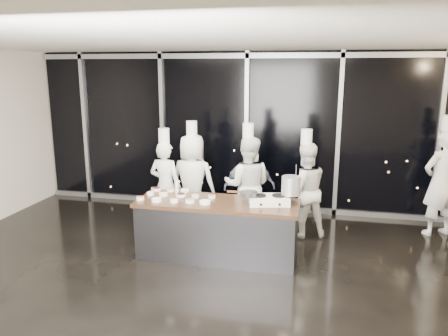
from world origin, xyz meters
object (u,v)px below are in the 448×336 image
object	(u,v)px
demo_counter	(218,229)
stock_pot	(291,186)
chef_left	(193,181)
chef_right	(304,189)
frying_pan	(248,193)
guest	(249,187)
chef_side	(441,182)
stove	(269,200)
chef_center	(248,185)
chef_far_left	(165,185)

from	to	relation	value
demo_counter	stock_pot	world-z (taller)	stock_pot
chef_left	chef_right	distance (m)	1.98
frying_pan	guest	world-z (taller)	guest
chef_side	stock_pot	bearing A→B (deg)	5.42
stove	guest	distance (m)	1.37
chef_right	chef_center	bearing A→B (deg)	-17.31
chef_center	chef_side	bearing A→B (deg)	-172.41
stove	chef_side	world-z (taller)	chef_side
demo_counter	stove	world-z (taller)	stove
chef_far_left	chef_side	size ratio (longest dim) A/B	0.88
chef_left	guest	world-z (taller)	chef_left
stock_pot	chef_center	xyz separation A→B (m)	(-0.82, 0.99, -0.30)
chef_left	chef_right	world-z (taller)	chef_left
stock_pot	chef_center	size ratio (longest dim) A/B	0.14
demo_counter	chef_center	bearing A→B (deg)	76.60
stock_pot	chef_left	world-z (taller)	chef_left
chef_right	stove	bearing A→B (deg)	46.23
chef_right	guest	bearing A→B (deg)	-28.16
guest	chef_right	size ratio (longest dim) A/B	0.84
demo_counter	frying_pan	bearing A→B (deg)	-2.36
chef_far_left	chef_right	size ratio (longest dim) A/B	0.99
stove	frying_pan	distance (m)	0.33
stock_pot	chef_far_left	world-z (taller)	chef_far_left
chef_left	guest	distance (m)	1.03
chef_far_left	chef_side	bearing A→B (deg)	-161.65
stove	chef_center	bearing A→B (deg)	102.15
demo_counter	guest	xyz separation A→B (m)	(0.27, 1.31, 0.33)
stove	chef_right	xyz separation A→B (m)	(0.47, 1.15, -0.13)
demo_counter	chef_center	size ratio (longest dim) A/B	1.26
stove	chef_side	size ratio (longest dim) A/B	0.31
chef_right	chef_far_left	bearing A→B (deg)	-15.78
demo_counter	chef_far_left	size ratio (longest dim) A/B	1.33
chef_center	guest	distance (m)	0.21
stock_pot	chef_far_left	bearing A→B (deg)	160.30
chef_far_left	chef_right	distance (m)	2.44
demo_counter	frying_pan	world-z (taller)	frying_pan
chef_center	chef_far_left	bearing A→B (deg)	3.05
chef_side	demo_counter	bearing A→B (deg)	-1.79
stove	chef_side	bearing A→B (deg)	19.25
stove	chef_far_left	distance (m)	2.16
stove	chef_left	distance (m)	1.87
frying_pan	stock_pot	size ratio (longest dim) A/B	1.76
stove	frying_pan	size ratio (longest dim) A/B	1.36
guest	stove	bearing A→B (deg)	97.18
demo_counter	chef_far_left	distance (m)	1.56
guest	chef_right	world-z (taller)	chef_right
stock_pot	stove	bearing A→B (deg)	-163.90
demo_counter	stock_pot	bearing A→B (deg)	7.03
chef_center	chef_side	xyz separation A→B (m)	(3.26, 0.66, 0.08)
stock_pot	chef_side	distance (m)	2.96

